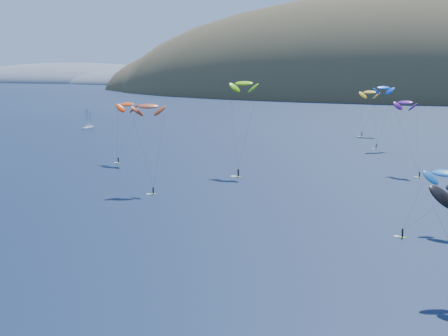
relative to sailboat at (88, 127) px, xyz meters
name	(u,v)px	position (x,y,z in m)	size (l,w,h in m)	color
island	(433,106)	(138.25, 358.14, -11.64)	(730.00, 300.00, 210.00)	#3D3526
headland	(89,83)	(-346.41, 545.86, -4.27)	(460.00, 250.00, 60.00)	slate
sailboat	(88,127)	(0.00, 0.00, 0.00)	(8.29, 7.23, 10.53)	white
kitesurfer_1	(127,104)	(62.13, -74.85, 16.85)	(9.25, 7.82, 20.16)	#E9FF1C
kitesurfer_3	(244,84)	(101.31, -78.29, 23.87)	(8.53, 11.99, 27.18)	#E9FF1C
kitesurfer_4	(383,88)	(132.93, -16.56, 20.60)	(8.67, 7.97, 23.80)	#E9FF1C
kitesurfer_5	(445,173)	(156.13, -125.61, 9.98)	(11.40, 10.63, 13.04)	#E9FF1C
kitesurfer_6	(405,103)	(144.03, -62.83, 18.59)	(9.86, 12.76, 21.56)	#E9FF1C
kitesurfer_9	(148,106)	(87.39, -109.57, 19.37)	(8.81, 9.88, 22.50)	#E9FF1C
kitesurfer_11	(370,92)	(123.33, 22.04, 16.98)	(9.98, 12.27, 20.45)	#E9FF1C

